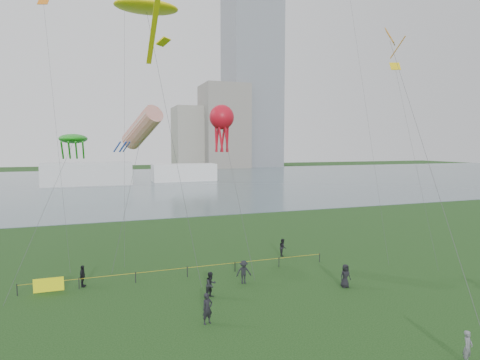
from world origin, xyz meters
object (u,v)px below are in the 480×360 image
object	(u,v)px
fence	(106,279)
kite_flyer	(468,347)
kite_octopus	(222,118)
kite_stingray	(147,8)

from	to	relation	value
fence	kite_flyer	bearing A→B (deg)	-46.48
kite_octopus	fence	bearing A→B (deg)	179.79
kite_octopus	kite_flyer	bearing A→B (deg)	-78.94
fence	kite_stingray	distance (m)	20.83
kite_flyer	kite_stingray	bearing A→B (deg)	102.66
fence	kite_flyer	distance (m)	23.40
fence	kite_stingray	bearing A→B (deg)	26.68
kite_stingray	kite_octopus	xyz separation A→B (m)	(5.90, -0.36, -8.34)
kite_stingray	kite_octopus	size ratio (longest dim) A/B	1.56
fence	kite_stingray	xyz separation A→B (m)	(3.56, 1.79, 20.45)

